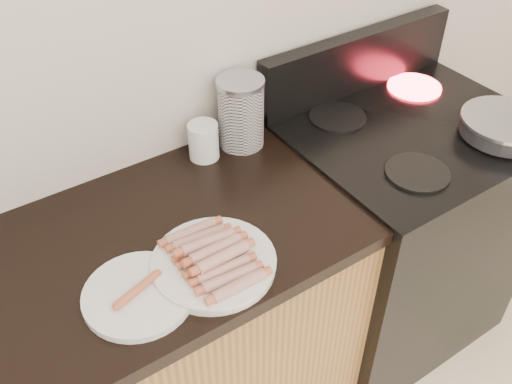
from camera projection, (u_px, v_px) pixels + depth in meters
wall_back at (118, 31)px, 1.38m from camera, size 4.00×0.04×2.60m
stove at (393, 232)px, 2.06m from camera, size 0.76×0.65×0.91m
stove_panel at (357, 62)px, 1.88m from camera, size 0.76×0.06×0.20m
burner_near_left at (417, 173)px, 1.58m from camera, size 0.18×0.18×0.01m
burner_near_right at (497, 134)px, 1.72m from camera, size 0.18×0.18×0.01m
burner_far_left at (338, 117)px, 1.79m from camera, size 0.18×0.18×0.01m
burner_far_right at (414, 87)px, 1.94m from camera, size 0.18×0.18×0.01m
frying_pan at (506, 126)px, 1.70m from camera, size 0.27×0.44×0.05m
main_plate at (214, 264)px, 1.33m from camera, size 0.35×0.35×0.02m
side_plate at (139, 295)px, 1.26m from camera, size 0.32×0.32×0.02m
hotdog_pile at (213, 255)px, 1.31m from camera, size 0.13×0.24×0.05m
plain_sausages at (137, 289)px, 1.25m from camera, size 0.12×0.05×0.02m
canister at (241, 113)px, 1.65m from camera, size 0.14×0.14×0.21m
mug at (204, 141)px, 1.63m from camera, size 0.10×0.10×0.11m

